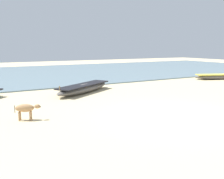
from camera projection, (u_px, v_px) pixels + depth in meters
The scene contains 5 objects.
ground at pixel (172, 116), 10.32m from camera, with size 80.00×80.00×0.00m, color beige.
sea_water at pixel (49, 73), 26.61m from camera, with size 60.00×20.00×0.08m, color slate.
fishing_boat_0 at pixel (218, 76), 21.77m from camera, with size 4.36×2.34×0.65m.
fishing_boat_1 at pixel (84, 88), 15.53m from camera, with size 4.70×3.49×0.72m.
calf_near_tan at pixel (26, 109), 9.67m from camera, with size 0.95×0.55×0.64m.
Camera 1 is at (-7.01, -7.53, 2.83)m, focal length 40.33 mm.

